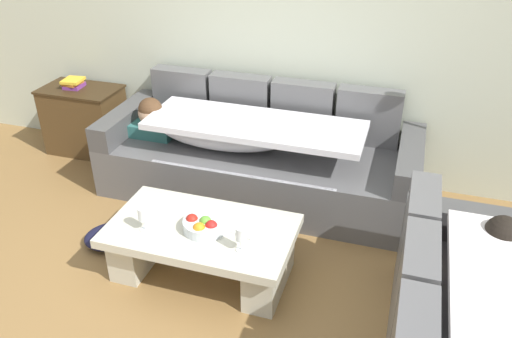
{
  "coord_description": "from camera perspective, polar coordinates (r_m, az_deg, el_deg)",
  "views": [
    {
      "loc": [
        1.11,
        -1.93,
        2.34
      ],
      "look_at": [
        0.16,
        1.06,
        0.55
      ],
      "focal_mm": 36.06,
      "sensor_mm": 36.0,
      "label": 1
    }
  ],
  "objects": [
    {
      "name": "wine_glass_near_right",
      "position": [
        3.06,
        -1.67,
        -7.29
      ],
      "size": [
        0.07,
        0.07,
        0.17
      ],
      "color": "silver",
      "rests_on": "coffee_table"
    },
    {
      "name": "crumpled_garment",
      "position": [
        3.91,
        -15.64,
        -7.21
      ],
      "size": [
        0.51,
        0.48,
        0.12
      ],
      "primitive_type": "ellipsoid",
      "rotation": [
        0.0,
        0.0,
        0.52
      ],
      "color": "#191933",
      "rests_on": "ground_plane"
    },
    {
      "name": "book_stack_on_cabinet",
      "position": [
        5.08,
        -19.6,
        8.96
      ],
      "size": [
        0.19,
        0.2,
        0.08
      ],
      "color": "#72337F",
      "rests_on": "side_cabinet"
    },
    {
      "name": "side_cabinet",
      "position": [
        5.18,
        -18.43,
        5.19
      ],
      "size": [
        0.72,
        0.44,
        0.64
      ],
      "color": "#4B351B",
      "rests_on": "ground_plane"
    },
    {
      "name": "ground_plane",
      "position": [
        3.23,
        -8.8,
        -17.2
      ],
      "size": [
        14.0,
        14.0,
        0.0
      ],
      "primitive_type": "plane",
      "color": "olive"
    },
    {
      "name": "couch_along_wall",
      "position": [
        4.24,
        -0.3,
        1.41
      ],
      "size": [
        2.55,
        0.92,
        0.88
      ],
      "color": "#595859",
      "rests_on": "ground_plane"
    },
    {
      "name": "back_wall",
      "position": [
        4.34,
        2.46,
        16.51
      ],
      "size": [
        9.0,
        0.1,
        2.7
      ],
      "primitive_type": "cube",
      "color": "beige",
      "rests_on": "ground_plane"
    },
    {
      "name": "coffee_table",
      "position": [
        3.42,
        -6.0,
        -8.33
      ],
      "size": [
        1.2,
        0.68,
        0.38
      ],
      "color": "beige",
      "rests_on": "ground_plane"
    },
    {
      "name": "fruit_bowl",
      "position": [
        3.29,
        -5.78,
        -6.16
      ],
      "size": [
        0.28,
        0.28,
        0.1
      ],
      "color": "silver",
      "rests_on": "coffee_table"
    },
    {
      "name": "wine_glass_near_left",
      "position": [
        3.31,
        -12.39,
        -4.97
      ],
      "size": [
        0.07,
        0.07,
        0.17
      ],
      "color": "silver",
      "rests_on": "coffee_table"
    },
    {
      "name": "open_magazine",
      "position": [
        3.34,
        -1.69,
        -6.16
      ],
      "size": [
        0.32,
        0.27,
        0.01
      ],
      "primitive_type": "cube",
      "rotation": [
        0.0,
        0.0,
        -0.24
      ],
      "color": "white",
      "rests_on": "coffee_table"
    }
  ]
}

